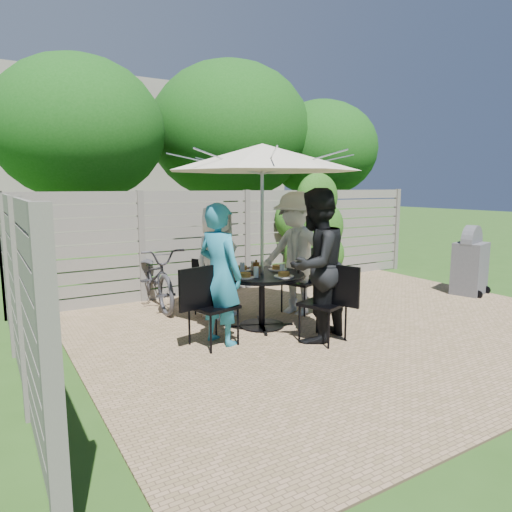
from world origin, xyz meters
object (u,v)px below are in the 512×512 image
person_left (220,275)px  chair_front (324,319)px  person_back (217,262)px  plate_back (242,269)px  plate_left (245,276)px  plate_front (284,275)px  chair_back (211,299)px  person_right (296,254)px  syrup_jug (256,268)px  bicycle (155,277)px  glass_front (282,269)px  umbrella (262,158)px  chair_right (300,294)px  glass_back (242,267)px  patio_table (262,290)px  coffee_cup (254,266)px  person_front (315,266)px  glass_left (256,272)px  bbq_grill (470,263)px  chair_left (212,322)px  plate_right (278,268)px

person_left → chair_front: size_ratio=1.74×
person_back → plate_back: bearing=-90.0°
plate_left → plate_front: same height
chair_back → person_right: size_ratio=0.45×
person_left → syrup_jug: person_left is taller
bicycle → chair_back: bearing=-55.9°
person_left → glass_front: size_ratio=12.34×
person_left → umbrella: bearing=-90.0°
chair_right → plate_left: size_ratio=3.70×
person_right → glass_back: person_right is taller
plate_left → glass_front: 0.53m
umbrella → plate_back: 1.55m
patio_table → plate_back: size_ratio=5.67×
chair_front → coffee_cup: (-0.32, 1.15, 0.51)m
glass_front → person_left: bearing=-175.2°
person_left → person_front: (1.07, -0.49, 0.09)m
patio_table → plate_back: bearing=110.4°
plate_back → glass_front: size_ratio=1.86×
chair_right → bicycle: bicycle is taller
glass_left → bbq_grill: bearing=-1.2°
plate_front → bbq_grill: size_ratio=0.21×
chair_front → person_right: bearing=-40.1°
glass_left → bicycle: bearing=108.8°
plate_front → glass_front: 0.15m
chair_left → glass_left: size_ratio=7.15×
person_left → glass_front: (0.97, 0.08, -0.04)m
glass_back → chair_left: bearing=-143.0°
chair_right → plate_right: chair_right is taller
person_left → plate_back: size_ratio=6.65×
chair_back → bicycle: size_ratio=0.44×
umbrella → chair_left: bearing=-159.8°
umbrella → plate_left: (-0.34, -0.13, -1.51)m
person_left → syrup_jug: bearing=-86.3°
chair_right → glass_back: (-1.09, -0.13, 0.53)m
plate_left → glass_front: bearing=-8.8°
patio_table → person_right: size_ratio=0.80×
plate_right → person_front: bearing=-93.1°
chair_left → bicycle: size_ratio=0.53×
plate_left → bbq_grill: 4.52m
chair_front → plate_front: bearing=0.6°
person_right → patio_table: bearing=-90.0°
chair_back → person_front: person_front is taller
plate_left → coffee_cup: size_ratio=2.17×
person_right → glass_left: size_ratio=13.15×
glass_back → bicycle: bearing=113.6°
chair_right → chair_front: bearing=43.1°
plate_left → glass_left: (0.13, -0.06, 0.05)m
bicycle → glass_back: bearing=-63.7°
plate_right → person_back: bearing=133.8°
glass_back → bicycle: 1.78m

